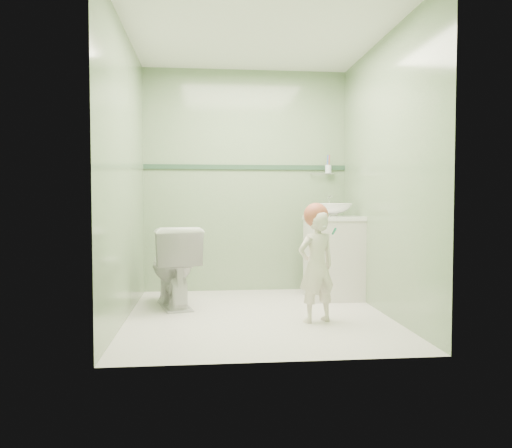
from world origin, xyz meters
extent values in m
plane|color=silver|center=(0.00, 0.00, 0.00)|extent=(2.50, 2.50, 0.00)
cube|color=gray|center=(0.00, 1.25, 1.20)|extent=(2.20, 0.04, 2.40)
cube|color=gray|center=(0.00, -1.25, 1.20)|extent=(2.20, 0.04, 2.40)
cube|color=gray|center=(-1.10, 0.00, 1.20)|extent=(0.04, 2.50, 2.40)
cube|color=gray|center=(1.10, 0.00, 1.20)|extent=(0.04, 2.50, 2.40)
plane|color=white|center=(0.00, 0.00, 2.40)|extent=(2.50, 2.50, 0.00)
cube|color=#2B4C36|center=(0.00, 1.24, 1.35)|extent=(2.20, 0.02, 0.05)
cube|color=silver|center=(0.84, 0.70, 0.40)|extent=(0.52, 0.50, 0.80)
cube|color=white|center=(0.84, 0.70, 0.81)|extent=(0.54, 0.52, 0.04)
imported|color=white|center=(0.84, 0.70, 0.89)|extent=(0.37, 0.37, 0.13)
cylinder|color=silver|center=(0.84, 0.90, 0.95)|extent=(0.03, 0.03, 0.18)
cylinder|color=silver|center=(0.84, 0.85, 1.03)|extent=(0.02, 0.12, 0.02)
cylinder|color=silver|center=(0.84, 1.20, 1.28)|extent=(0.26, 0.02, 0.02)
cylinder|color=silver|center=(0.90, 1.18, 1.33)|extent=(0.07, 0.07, 0.09)
cylinder|color=blue|center=(0.89, 1.17, 1.40)|extent=(0.01, 0.01, 0.17)
cylinder|color=#CD394B|center=(0.91, 1.19, 1.40)|extent=(0.01, 0.01, 0.17)
imported|color=white|center=(-0.74, 0.45, 0.38)|extent=(0.59, 0.82, 0.75)
imported|color=beige|center=(0.45, -0.26, 0.45)|extent=(0.38, 0.32, 0.90)
sphere|color=#A75037|center=(0.45, -0.24, 0.87)|extent=(0.20, 0.20, 0.20)
cylinder|color=#107F59|center=(0.57, -0.36, 0.74)|extent=(0.03, 0.14, 0.06)
cube|color=white|center=(0.50, -0.33, 0.78)|extent=(0.03, 0.02, 0.02)
camera|label=1|loc=(-0.45, -4.26, 0.98)|focal=35.48mm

